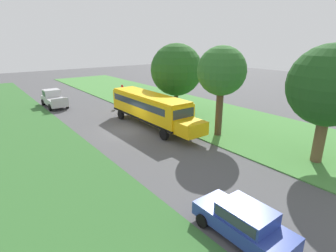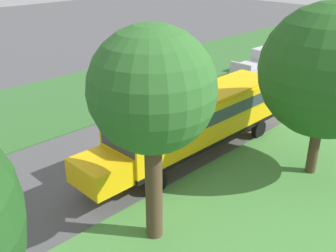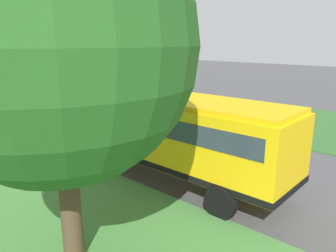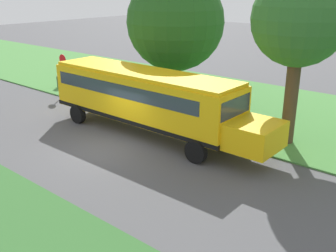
{
  "view_description": "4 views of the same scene",
  "coord_description": "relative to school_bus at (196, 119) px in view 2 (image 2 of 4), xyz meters",
  "views": [
    {
      "loc": [
        10.97,
        20.93,
        8.11
      ],
      "look_at": [
        -2.06,
        3.78,
        1.07
      ],
      "focal_mm": 28.0,
      "sensor_mm": 36.0,
      "label": 1
    },
    {
      "loc": [
        -14.56,
        13.86,
        9.7
      ],
      "look_at": [
        -1.01,
        0.38,
        1.09
      ],
      "focal_mm": 42.0,
      "sensor_mm": 36.0,
      "label": 2
    },
    {
      "loc": [
        -11.43,
        -8.53,
        5.08
      ],
      "look_at": [
        -0.94,
        0.94,
        1.38
      ],
      "focal_mm": 35.0,
      "sensor_mm": 36.0,
      "label": 3
    },
    {
      "loc": [
        10.83,
        12.81,
        7.06
      ],
      "look_at": [
        -0.17,
        3.58,
        1.9
      ],
      "focal_mm": 42.0,
      "sensor_mm": 36.0,
      "label": 4
    }
  ],
  "objects": [
    {
      "name": "pickup_truck",
      "position": [
        5.41,
        -14.41,
        -0.85
      ],
      "size": [
        2.28,
        5.4,
        2.1
      ],
      "color": "#B7B7BC",
      "rests_on": "ground"
    },
    {
      "name": "school_bus",
      "position": [
        0.0,
        0.0,
        0.0
      ],
      "size": [
        2.84,
        12.42,
        3.16
      ],
      "color": "yellow",
      "rests_on": "ground"
    },
    {
      "name": "grass_verge",
      "position": [
        -7.29,
        -0.11,
        -1.88
      ],
      "size": [
        12.0,
        80.0,
        0.08
      ],
      "primitive_type": "cube",
      "color": "#47843D",
      "rests_on": "ground"
    },
    {
      "name": "ground_plane",
      "position": [
        2.71,
        -0.11,
        -1.92
      ],
      "size": [
        120.0,
        120.0,
        0.0
      ],
      "primitive_type": "plane",
      "color": "#4C4C4F"
    },
    {
      "name": "oak_tree_roadside_mid",
      "position": [
        -3.13,
        5.86,
        3.7
      ],
      "size": [
        4.13,
        4.13,
        7.78
      ],
      "color": "#4C3826",
      "rests_on": "ground"
    },
    {
      "name": "stop_sign",
      "position": [
        -1.89,
        -9.39,
        -0.19
      ],
      "size": [
        0.08,
        0.68,
        2.74
      ],
      "color": "gray",
      "rests_on": "ground"
    },
    {
      "name": "grass_far_side",
      "position": [
        11.71,
        -0.11,
        -1.89
      ],
      "size": [
        10.0,
        80.0,
        0.07
      ],
      "primitive_type": "cube",
      "color": "#33662D",
      "rests_on": "ground"
    },
    {
      "name": "oak_tree_beside_bus",
      "position": [
        -5.04,
        -2.47,
        3.0
      ],
      "size": [
        5.81,
        5.81,
        7.89
      ],
      "color": "#4C3826",
      "rests_on": "ground"
    }
  ]
}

